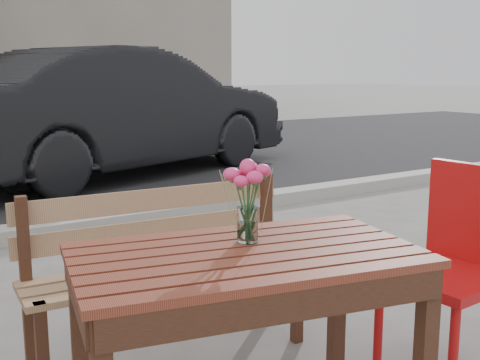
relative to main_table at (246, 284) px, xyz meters
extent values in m
cube|color=#9C9A93|center=(-0.01, 3.15, -0.55)|extent=(30.00, 0.25, 0.12)
cube|color=gray|center=(4.99, 15.15, 2.39)|extent=(7.00, 3.00, 6.00)
cube|color=#552116|center=(0.00, 0.00, 0.10)|extent=(1.29, 0.91, 0.03)
cube|color=black|center=(-0.47, 0.40, -0.26)|extent=(0.07, 0.07, 0.70)
cube|color=black|center=(0.59, 0.18, -0.26)|extent=(0.07, 0.07, 0.70)
cube|color=#91674B|center=(0.07, 0.74, -0.18)|extent=(1.35, 0.46, 0.03)
cube|color=#91674B|center=(0.09, 0.94, 0.04)|extent=(1.33, 0.13, 0.36)
cube|color=black|center=(-0.55, 0.64, -0.39)|extent=(0.05, 0.05, 0.44)
cube|color=black|center=(0.67, 0.54, -0.39)|extent=(0.05, 0.05, 0.44)
cube|color=black|center=(-0.52, 0.94, -0.20)|extent=(0.05, 0.05, 0.81)
cube|color=black|center=(0.69, 0.84, -0.20)|extent=(0.05, 0.05, 0.81)
cube|color=#B00F10|center=(0.96, -0.07, -0.13)|extent=(0.49, 0.49, 0.04)
cube|color=#B00F10|center=(1.17, -0.06, 0.11)|extent=(0.08, 0.46, 0.44)
cylinder|color=#B00F10|center=(0.77, 0.10, -0.38)|extent=(0.04, 0.04, 0.45)
cylinder|color=#B00F10|center=(0.79, -0.27, -0.38)|extent=(0.04, 0.04, 0.45)
cylinder|color=#B00F10|center=(1.14, 0.13, -0.38)|extent=(0.04, 0.04, 0.45)
cylinder|color=white|center=(0.06, 0.09, 0.18)|extent=(0.08, 0.08, 0.13)
cylinder|color=#346734|center=(0.06, 0.09, 0.25)|extent=(0.05, 0.05, 0.26)
imported|color=black|center=(1.81, 5.65, 0.19)|extent=(5.12, 3.12, 1.59)
camera|label=1|loc=(-1.09, -1.65, 0.73)|focal=45.00mm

